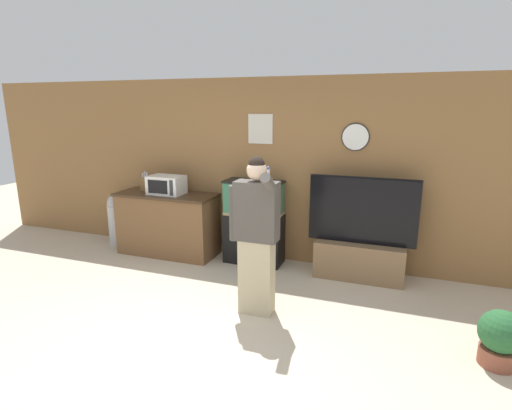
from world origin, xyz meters
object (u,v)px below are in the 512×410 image
Objects in this scene: microwave at (166,185)px; potted_plant at (500,337)px; knife_block at (145,184)px; trash_bin at (118,218)px; person_standing at (256,234)px; aquarium_on_stand at (254,222)px; tv_on_stand at (360,249)px; counter_island at (168,224)px.

potted_plant is (4.16, -1.38, -0.81)m from microwave.
trash_bin is at bearing 174.57° from knife_block.
trash_bin is (-5.20, 1.52, 0.16)m from potted_plant.
microwave is 0.30× the size of person_standing.
person_standing is 3.23m from trash_bin.
aquarium_on_stand is at bearing 151.87° from potted_plant.
knife_block reaches higher than aquarium_on_stand.
microwave is 2.23m from person_standing.
aquarium_on_stand reaches higher than potted_plant.
person_standing is (-0.97, -1.31, 0.50)m from tv_on_stand.
knife_block is 2.63m from person_standing.
trash_bin is at bearing 163.75° from potted_plant.
microwave is at bearing 146.45° from person_standing.
counter_island is 4.42m from potted_plant.
aquarium_on_stand is (1.36, 0.11, 0.13)m from counter_island.
person_standing is (2.27, -1.30, -0.16)m from knife_block.
person_standing is 2.40m from potted_plant.
tv_on_stand reaches higher than aquarium_on_stand.
tv_on_stand reaches higher than trash_bin.
counter_island is 2.84m from tv_on_stand.
person_standing is at bearing -126.47° from tv_on_stand.
tv_on_stand is at bearing 132.52° from potted_plant.
aquarium_on_stand is at bearing 5.58° from microwave.
counter_island is 1.03m from trash_bin.
potted_plant is (4.58, -1.46, -0.78)m from knife_block.
aquarium_on_stand reaches higher than trash_bin.
potted_plant is 5.42m from trash_bin.
microwave is at bearing 161.60° from potted_plant.
aquarium_on_stand is 1.48m from person_standing.
microwave is 1.66× the size of knife_block.
microwave is at bearing -178.37° from tv_on_stand.
aquarium_on_stand is at bearing 111.02° from person_standing.
aquarium_on_stand is 0.70× the size of person_standing.
knife_block is (-0.43, 0.08, -0.03)m from microwave.
tv_on_stand is at bearing 1.63° from microwave.
microwave reaches higher than counter_island.
person_standing is at bearing 176.13° from potted_plant.
knife_block is 0.37× the size of trash_bin.
person_standing reaches higher than trash_bin.
trash_bin is (-0.62, 0.06, -0.62)m from knife_block.
microwave reaches higher than trash_bin.
counter_island is 4.94× the size of knife_block.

